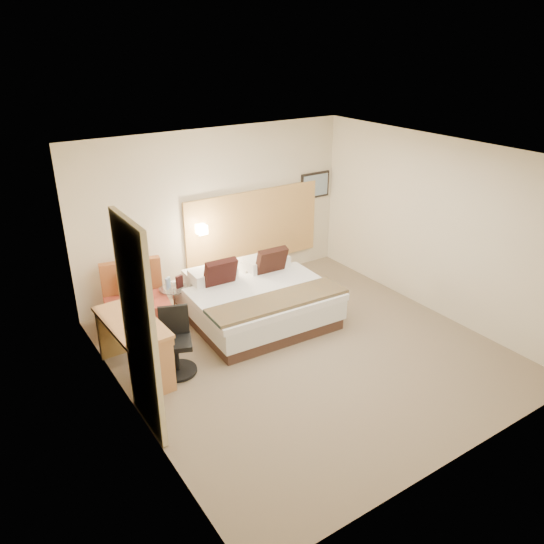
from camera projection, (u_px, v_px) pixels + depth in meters
floor at (305, 351)px, 7.34m from camera, size 4.80×5.00×0.02m
ceiling at (311, 155)px, 6.23m from camera, size 4.80×5.00×0.02m
wall_back at (216, 211)px, 8.70m from camera, size 4.80×0.02×2.70m
wall_front at (472, 350)px, 4.87m from camera, size 4.80×0.02×2.70m
wall_left at (125, 310)px, 5.57m from camera, size 0.02×5.00×2.70m
wall_right at (436, 227)px, 7.99m from camera, size 0.02×5.00×2.70m
headboard_panel at (254, 227)px, 9.18m from camera, size 2.60×0.04×1.30m
art_frame at (315, 185)px, 9.63m from camera, size 0.62×0.03×0.47m
art_canvas at (316, 185)px, 9.61m from camera, size 0.54×0.01×0.39m
lamp_arm at (200, 228)px, 8.53m from camera, size 0.02×0.12×0.02m
lamp_shade at (202, 229)px, 8.49m from camera, size 0.15×0.15×0.15m
curtain at (139, 329)px, 5.46m from camera, size 0.06×0.90×2.42m
bottle_a at (167, 284)px, 7.95m from camera, size 0.07×0.07×0.18m
bottle_b at (169, 282)px, 8.00m from camera, size 0.07×0.07×0.18m
menu_folder at (179, 282)px, 8.01m from camera, size 0.12×0.08×0.19m
bed at (255, 299)px, 8.05m from camera, size 2.10×2.05×0.99m
lounge_chair at (136, 302)px, 7.87m from camera, size 1.02×0.93×0.94m
side_table at (175, 301)px, 8.12m from camera, size 0.55×0.55×0.49m
desk at (134, 332)px, 6.59m from camera, size 0.63×1.28×0.79m
desk_chair at (176, 347)px, 6.76m from camera, size 0.64×0.64×0.87m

